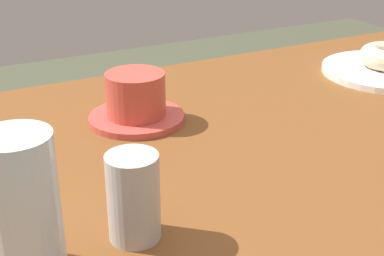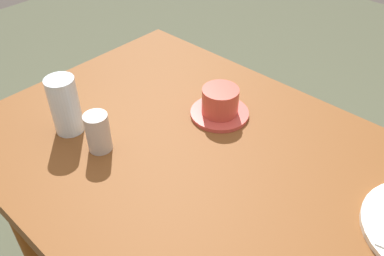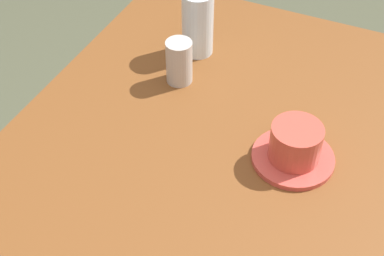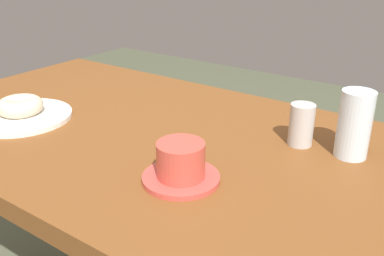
% 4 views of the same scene
% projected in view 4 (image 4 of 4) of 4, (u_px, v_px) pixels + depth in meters
% --- Properties ---
extents(table, '(1.26, 0.70, 0.75)m').
position_uv_depth(table, '(149.00, 160.00, 1.00)').
color(table, brown).
rests_on(table, ground_plane).
extents(plate_sugar_ring, '(0.23, 0.23, 0.01)m').
position_uv_depth(plate_sugar_ring, '(22.00, 117.00, 1.03)').
color(plate_sugar_ring, white).
rests_on(plate_sugar_ring, table).
extents(napkin_sugar_ring, '(0.19, 0.19, 0.00)m').
position_uv_depth(napkin_sugar_ring, '(21.00, 114.00, 1.02)').
color(napkin_sugar_ring, white).
rests_on(napkin_sugar_ring, plate_sugar_ring).
extents(donut_sugar_ring, '(0.11, 0.11, 0.04)m').
position_uv_depth(donut_sugar_ring, '(20.00, 106.00, 1.02)').
color(donut_sugar_ring, beige).
rests_on(donut_sugar_ring, napkin_sugar_ring).
extents(water_glass, '(0.06, 0.06, 0.13)m').
position_uv_depth(water_glass, '(354.00, 124.00, 0.83)').
color(water_glass, silver).
rests_on(water_glass, table).
extents(coffee_cup, '(0.14, 0.14, 0.07)m').
position_uv_depth(coffee_cup, '(181.00, 164.00, 0.75)').
color(coffee_cup, '#CC4A41').
rests_on(coffee_cup, table).
extents(sugar_jar, '(0.05, 0.05, 0.09)m').
position_uv_depth(sugar_jar, '(301.00, 125.00, 0.88)').
color(sugar_jar, '#B9B7B1').
rests_on(sugar_jar, table).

